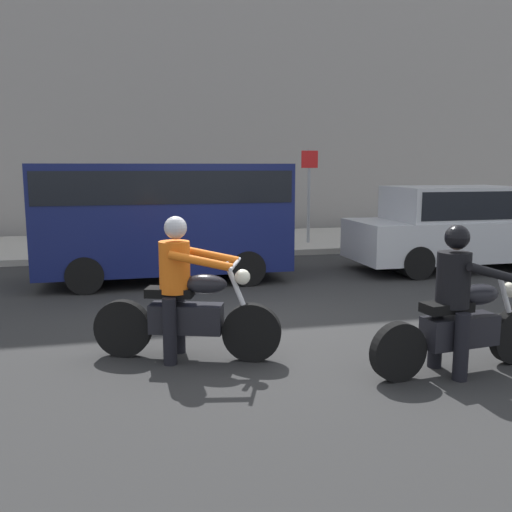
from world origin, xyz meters
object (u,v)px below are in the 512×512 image
object	(u,v)px
motorcycle_with_rider_black_leather	(460,313)
street_sign_post	(309,186)
parked_van_navy	(164,213)
pedestrian_bystander	(201,202)
motorcycle_with_rider_orange_stripe	(185,301)
parked_sedan_silver	(458,227)

from	to	relation	value
motorcycle_with_rider_black_leather	street_sign_post	size ratio (longest dim) A/B	0.87
parked_van_navy	pedestrian_bystander	size ratio (longest dim) A/B	2.65
motorcycle_with_rider_orange_stripe	parked_van_navy	xyz separation A→B (m)	(0.11, 4.47, 0.61)
motorcycle_with_rider_black_leather	parked_van_navy	size ratio (longest dim) A/B	0.46
parked_sedan_silver	parked_van_navy	bearing A→B (deg)	177.45
parked_sedan_silver	pedestrian_bystander	size ratio (longest dim) A/B	2.72
street_sign_post	motorcycle_with_rider_black_leather	bearing A→B (deg)	-98.90
motorcycle_with_rider_orange_stripe	parked_sedan_silver	world-z (taller)	parked_sedan_silver
motorcycle_with_rider_orange_stripe	parked_van_navy	bearing A→B (deg)	88.53
motorcycle_with_rider_orange_stripe	pedestrian_bystander	bearing A→B (deg)	81.00
parked_sedan_silver	pedestrian_bystander	bearing A→B (deg)	130.00
motorcycle_with_rider_black_leather	pedestrian_bystander	world-z (taller)	pedestrian_bystander
parked_van_navy	pedestrian_bystander	xyz separation A→B (m)	(1.42, 5.21, -0.13)
motorcycle_with_rider_orange_stripe	parked_van_navy	distance (m)	4.51
motorcycle_with_rider_orange_stripe	parked_van_navy	size ratio (longest dim) A/B	0.45
parked_van_navy	street_sign_post	distance (m)	5.24
street_sign_post	pedestrian_bystander	size ratio (longest dim) A/B	1.41
motorcycle_with_rider_orange_stripe	street_sign_post	xyz separation A→B (m)	(4.11, 7.83, 0.95)
motorcycle_with_rider_black_leather	parked_van_navy	distance (m)	6.15
motorcycle_with_rider_orange_stripe	pedestrian_bystander	xyz separation A→B (m)	(1.53, 9.68, 0.48)
street_sign_post	parked_sedan_silver	bearing A→B (deg)	-60.93
parked_sedan_silver	pedestrian_bystander	world-z (taller)	pedestrian_bystander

